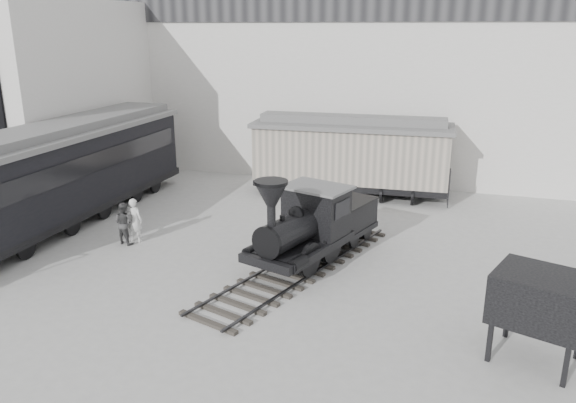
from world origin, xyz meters
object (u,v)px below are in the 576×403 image
(locomotive, at_px, (311,229))
(visitor_a, at_px, (134,220))
(coal_hopper, at_px, (540,305))
(passenger_coach, at_px, (69,171))
(visitor_b, at_px, (124,223))
(boxcar, at_px, (351,154))

(locomotive, distance_m, visitor_a, 6.82)
(visitor_a, distance_m, coal_hopper, 14.14)
(locomotive, bearing_deg, passenger_coach, -169.49)
(coal_hopper, bearing_deg, visitor_b, -175.59)
(visitor_a, bearing_deg, passenger_coach, -23.12)
(locomotive, xyz_separation_m, visitor_b, (-7.09, -0.33, -0.42))
(passenger_coach, relative_size, coal_hopper, 5.65)
(boxcar, relative_size, visitor_b, 5.90)
(locomotive, distance_m, passenger_coach, 10.77)
(boxcar, bearing_deg, passenger_coach, -148.33)
(passenger_coach, xyz_separation_m, visitor_a, (3.83, -1.46, -1.25))
(passenger_coach, bearing_deg, boxcar, 35.14)
(visitor_b, distance_m, coal_hopper, 14.34)
(boxcar, height_order, coal_hopper, boxcar)
(passenger_coach, height_order, visitor_b, passenger_coach)
(boxcar, bearing_deg, coal_hopper, -63.91)
(visitor_a, relative_size, coal_hopper, 0.67)
(locomotive, xyz_separation_m, coal_hopper, (6.71, -4.17, 0.25))
(visitor_a, bearing_deg, visitor_b, 41.88)
(visitor_b, bearing_deg, locomotive, -165.77)
(locomotive, height_order, coal_hopper, locomotive)
(coal_hopper, bearing_deg, locomotive, 168.11)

